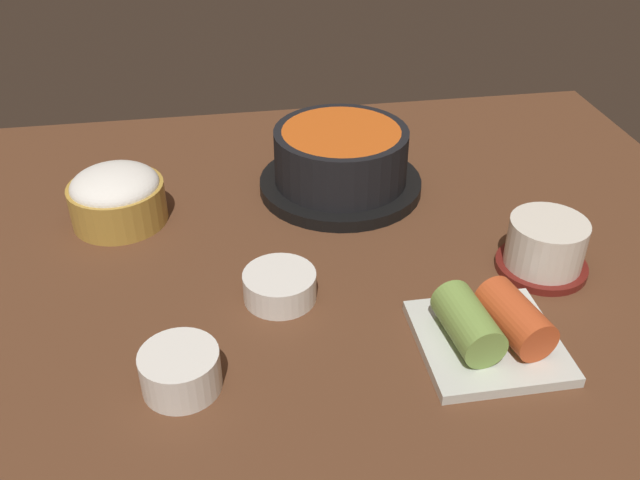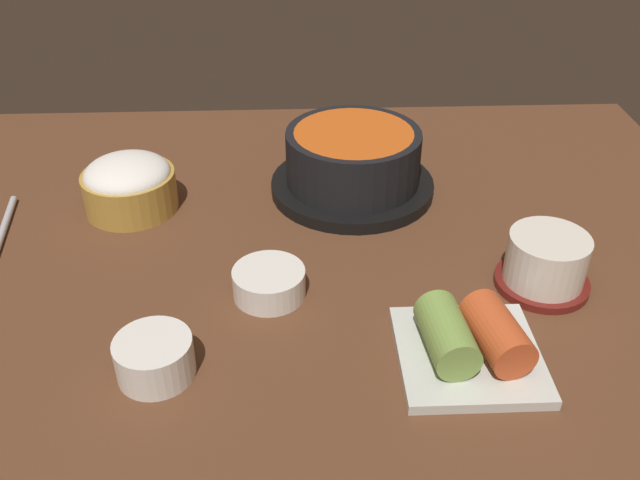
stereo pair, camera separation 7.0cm
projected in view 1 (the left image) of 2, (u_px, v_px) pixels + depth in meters
The scene contains 7 objects.
dining_table at pixel (298, 262), 73.74cm from camera, with size 100.00×76.00×2.00cm, color #56331E.
stone_pot at pixel (341, 161), 82.52cm from camera, with size 19.63×19.63×7.84cm.
rice_bowl at pixel (117, 196), 77.01cm from camera, with size 10.60×10.60×6.44cm.
tea_cup_with_saucer at pixel (545, 246), 69.49cm from camera, with size 9.26×9.26×5.72cm.
banchan_cup_center at pixel (280, 285), 66.36cm from camera, with size 7.07×7.07×2.84cm.
kimchi_plate at pixel (490, 329), 60.45cm from camera, with size 12.24×12.24×4.90cm.
side_bowl_near at pixel (180, 369), 56.44cm from camera, with size 6.61×6.61×3.60cm.
Camera 1 is at (-7.39, -59.30, 44.32)cm, focal length 38.82 mm.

